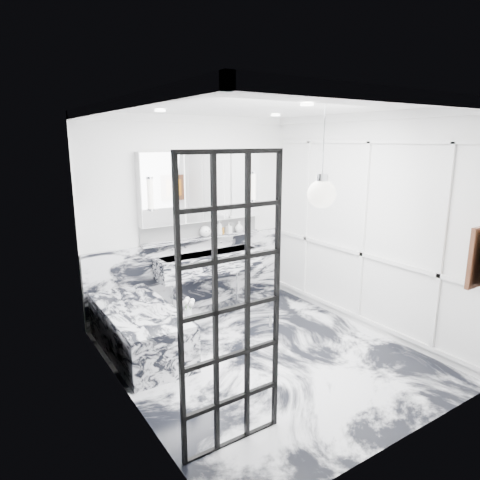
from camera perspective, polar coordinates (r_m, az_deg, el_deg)
floor at (r=5.21m, az=3.23°, el=-15.10°), size 3.60×3.60×0.00m
ceiling at (r=4.60m, az=3.70°, el=17.33°), size 3.60×3.60×0.00m
wall_back at (r=6.22m, az=-6.49°, el=3.22°), size 3.60×0.00×3.60m
wall_front at (r=3.49m, az=21.42°, el=-5.51°), size 3.60×0.00×3.60m
wall_left at (r=3.99m, az=-15.35°, el=-2.75°), size 0.00×3.60×3.60m
wall_right at (r=5.79m, az=16.29°, el=2.04°), size 0.00×3.60×3.60m
marble_clad_back at (r=6.40m, az=-6.19°, el=-4.55°), size 3.18×0.05×1.05m
marble_clad_left at (r=4.01m, az=-15.10°, el=-3.55°), size 0.02×3.56×2.68m
panel_molding at (r=5.79m, az=16.10°, el=1.05°), size 0.03×3.40×2.30m
soap_bottle_a at (r=6.37m, az=-2.74°, el=1.66°), size 0.11×0.11×0.21m
soap_bottle_b at (r=6.46m, az=-1.51°, el=1.62°), size 0.09×0.09×0.17m
soap_bottle_c at (r=6.55m, az=-0.14°, el=1.81°), size 0.15×0.15×0.17m
face_pot at (r=6.26m, az=-4.67°, el=1.14°), size 0.17×0.17×0.17m
amber_bottle at (r=6.41m, az=-2.29°, el=1.23°), size 0.04×0.04×0.10m
flower_vase at (r=4.78m, az=-6.90°, el=-9.75°), size 0.08×0.08×0.12m
crittall_door at (r=3.35m, az=-1.11°, el=-9.12°), size 0.88×0.04×2.39m
pendant_light at (r=3.67m, az=10.82°, el=6.03°), size 0.24×0.24×0.24m
trough_sink at (r=6.22m, az=-4.08°, el=-3.05°), size 1.60×0.45×0.30m
ledge at (r=6.28m, az=-4.86°, el=0.29°), size 1.90×0.14×0.04m
subway_tile at (r=6.30m, az=-5.16°, el=1.59°), size 1.90×0.03×0.23m
mirror_cabinet at (r=6.16m, az=-5.02°, el=7.11°), size 1.90×0.16×1.00m
sconce_left at (r=5.74m, az=-11.83°, el=6.04°), size 0.07×0.07×0.40m
sconce_right at (r=6.51m, az=1.80°, el=7.12°), size 0.07×0.07×0.40m
bathtub at (r=5.30m, az=-13.24°, el=-11.58°), size 0.75×1.65×0.55m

